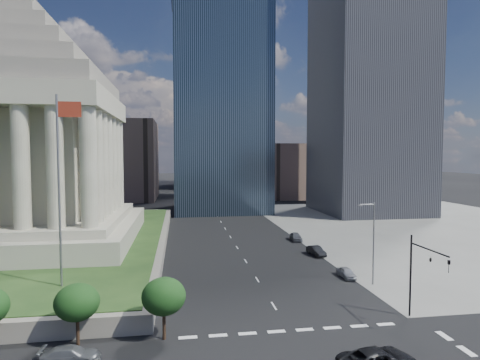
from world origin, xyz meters
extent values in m
plane|color=black|center=(0.00, 100.00, 0.00)|extent=(500.00, 500.00, 0.00)
cube|color=slate|center=(46.00, 60.00, 0.01)|extent=(68.00, 90.00, 0.03)
cylinder|color=slate|center=(-22.00, 24.00, 11.90)|extent=(0.24, 0.24, 20.00)
cube|color=maroon|center=(-20.80, 24.00, 20.40)|extent=(2.40, 0.05, 1.60)
cube|color=black|center=(2.00, 95.00, 30.00)|extent=(26.00, 26.00, 60.00)
cube|color=black|center=(42.00, 85.00, 50.00)|extent=(26.00, 28.00, 100.00)
cube|color=brown|center=(32.00, 130.00, 10.00)|extent=(20.00, 30.00, 20.00)
cube|color=brown|center=(-30.00, 130.00, 14.00)|extent=(24.00, 30.00, 28.00)
cylinder|color=black|center=(12.50, 15.50, 4.00)|extent=(0.18, 0.18, 8.00)
cylinder|color=black|center=(12.50, 12.75, 7.20)|extent=(0.14, 5.50, 0.14)
cube|color=black|center=(12.50, 10.00, 6.40)|extent=(0.30, 0.30, 1.10)
cylinder|color=slate|center=(13.50, 25.00, 5.00)|extent=(0.16, 0.16, 10.00)
cylinder|color=slate|center=(12.60, 25.00, 9.80)|extent=(1.80, 0.12, 0.12)
cube|color=slate|center=(11.70, 25.00, 9.70)|extent=(0.50, 0.22, 0.14)
imported|color=black|center=(4.53, 6.51, 0.82)|extent=(6.27, 3.63, 1.64)
imported|color=#515458|center=(-17.80, 11.00, 0.64)|extent=(1.85, 4.44, 1.28)
imported|color=#92949A|center=(11.50, 28.17, 0.63)|extent=(3.74, 1.54, 1.27)
imported|color=black|center=(11.50, 39.75, 0.72)|extent=(4.52, 2.08, 1.44)
imported|color=#56585E|center=(11.50, 50.85, 0.74)|extent=(2.01, 4.43, 1.48)
camera|label=1|loc=(-9.57, -19.82, 15.58)|focal=30.00mm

